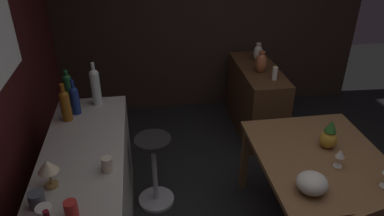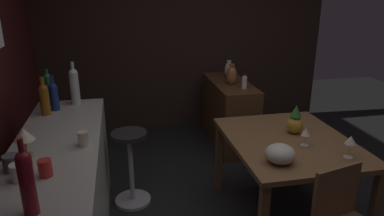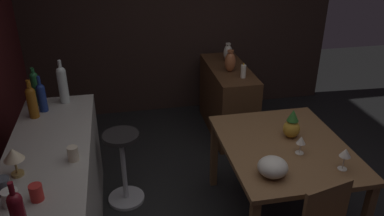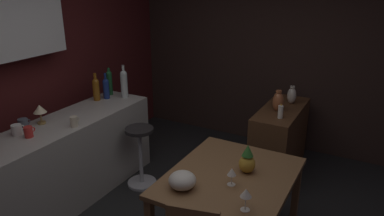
{
  "view_description": "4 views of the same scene",
  "coord_description": "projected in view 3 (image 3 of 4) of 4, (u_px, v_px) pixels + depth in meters",
  "views": [
    {
      "loc": [
        -1.94,
        1.0,
        2.47
      ],
      "look_at": [
        0.72,
        0.61,
        0.96
      ],
      "focal_mm": 33.97,
      "sensor_mm": 36.0,
      "label": 1
    },
    {
      "loc": [
        -2.3,
        1.0,
        1.95
      ],
      "look_at": [
        0.57,
        0.4,
        0.94
      ],
      "focal_mm": 33.21,
      "sensor_mm": 36.0,
      "label": 2
    },
    {
      "loc": [
        -2.3,
        0.92,
        2.42
      ],
      "look_at": [
        0.52,
        0.36,
        0.98
      ],
      "focal_mm": 36.38,
      "sensor_mm": 36.0,
      "label": 3
    },
    {
      "loc": [
        -2.3,
        -1.34,
        2.32
      ],
      "look_at": [
        0.87,
        0.4,
        0.98
      ],
      "focal_mm": 33.97,
      "sensor_mm": 36.0,
      "label": 4
    }
  ],
  "objects": [
    {
      "name": "cup_white",
      "position": [
        10.0,
        198.0,
        2.24
      ],
      "size": [
        0.13,
        0.09,
        0.1
      ],
      "color": "white",
      "rests_on": "kitchen_counter"
    },
    {
      "name": "kitchen_counter",
      "position": [
        55.0,
        210.0,
        2.88
      ],
      "size": [
        2.1,
        0.6,
        0.9
      ],
      "primitive_type": "cube",
      "color": "#B2ADA3",
      "rests_on": "ground_plane"
    },
    {
      "name": "wall_side_right",
      "position": [
        165.0,
        14.0,
        4.86
      ],
      "size": [
        0.1,
        4.4,
        2.6
      ],
      "primitive_type": "cube",
      "color": "#33231E",
      "rests_on": "ground_plane"
    },
    {
      "name": "wine_bottle_amber",
      "position": [
        32.0,
        101.0,
        3.18
      ],
      "size": [
        0.08,
        0.08,
        0.33
      ],
      "color": "#8C5114",
      "rests_on": "kitchen_counter"
    },
    {
      "name": "wine_bottle_green",
      "position": [
        35.0,
        87.0,
        3.38
      ],
      "size": [
        0.07,
        0.07,
        0.34
      ],
      "color": "#1E592D",
      "rests_on": "kitchen_counter"
    },
    {
      "name": "wine_bottle_clear",
      "position": [
        63.0,
        83.0,
        3.42
      ],
      "size": [
        0.08,
        0.08,
        0.4
      ],
      "color": "silver",
      "rests_on": "kitchen_counter"
    },
    {
      "name": "pillar_candle_tall",
      "position": [
        243.0,
        71.0,
        4.2
      ],
      "size": [
        0.06,
        0.06,
        0.17
      ],
      "color": "white",
      "rests_on": "sideboard_cabinet"
    },
    {
      "name": "fruit_bowl",
      "position": [
        273.0,
        167.0,
        2.76
      ],
      "size": [
        0.22,
        0.22,
        0.14
      ],
      "primitive_type": "ellipsoid",
      "color": "beige",
      "rests_on": "dining_table"
    },
    {
      "name": "pineapple_centerpiece",
      "position": [
        292.0,
        125.0,
        3.22
      ],
      "size": [
        0.14,
        0.14,
        0.25
      ],
      "color": "gold",
      "rests_on": "dining_table"
    },
    {
      "name": "cup_cream",
      "position": [
        73.0,
        153.0,
        2.65
      ],
      "size": [
        0.11,
        0.07,
        0.1
      ],
      "color": "beige",
      "rests_on": "kitchen_counter"
    },
    {
      "name": "cup_red",
      "position": [
        36.0,
        192.0,
        2.28
      ],
      "size": [
        0.11,
        0.08,
        0.1
      ],
      "color": "red",
      "rests_on": "kitchen_counter"
    },
    {
      "name": "wine_glass_left",
      "position": [
        345.0,
        153.0,
        2.79
      ],
      "size": [
        0.08,
        0.08,
        0.17
      ],
      "color": "silver",
      "rests_on": "dining_table"
    },
    {
      "name": "wine_bottle_cobalt",
      "position": [
        42.0,
        96.0,
        3.28
      ],
      "size": [
        0.07,
        0.07,
        0.32
      ],
      "color": "navy",
      "rests_on": "kitchen_counter"
    },
    {
      "name": "vase_copper",
      "position": [
        230.0,
        62.0,
        4.35
      ],
      "size": [
        0.13,
        0.13,
        0.25
      ],
      "color": "#B26038",
      "rests_on": "sideboard_cabinet"
    },
    {
      "name": "vase_ceramic_ivory",
      "position": [
        228.0,
        53.0,
        4.66
      ],
      "size": [
        0.11,
        0.11,
        0.22
      ],
      "color": "beige",
      "rests_on": "sideboard_cabinet"
    },
    {
      "name": "wine_glass_right",
      "position": [
        301.0,
        141.0,
        2.99
      ],
      "size": [
        0.07,
        0.07,
        0.15
      ],
      "color": "silver",
      "rests_on": "dining_table"
    },
    {
      "name": "dining_table",
      "position": [
        284.0,
        154.0,
        3.18
      ],
      "size": [
        1.21,
        0.99,
        0.74
      ],
      "color": "brown",
      "rests_on": "ground_plane"
    },
    {
      "name": "counter_lamp",
      "position": [
        13.0,
        156.0,
        2.46
      ],
      "size": [
        0.13,
        0.13,
        0.2
      ],
      "color": "#A58447",
      "rests_on": "kitchen_counter"
    },
    {
      "name": "sideboard_cabinet",
      "position": [
        227.0,
        100.0,
        4.69
      ],
      "size": [
        1.1,
        0.44,
        0.82
      ],
      "primitive_type": "cube",
      "color": "#56351E",
      "rests_on": "ground_plane"
    },
    {
      "name": "cup_slate",
      "position": [
        2.0,
        186.0,
        2.34
      ],
      "size": [
        0.13,
        0.09,
        0.1
      ],
      "color": "#515660",
      "rests_on": "kitchen_counter"
    },
    {
      "name": "bar_stool",
      "position": [
        124.0,
        166.0,
        3.5
      ],
      "size": [
        0.34,
        0.34,
        0.71
      ],
      "color": "#262323",
      "rests_on": "ground_plane"
    }
  ]
}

